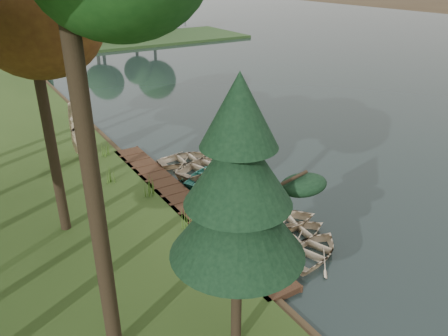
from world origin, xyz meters
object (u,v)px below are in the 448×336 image
rowboat_2 (281,220)px  pine_tree (238,188)px  stored_rowboat (80,151)px  rowboat_0 (314,249)px  rowboat_1 (295,232)px  boardwalk (183,204)px

rowboat_2 → pine_tree: 9.08m
stored_rowboat → rowboat_0: bearing=-145.2°
rowboat_1 → stored_rowboat: (-5.61, 13.42, 0.28)m
rowboat_0 → pine_tree: size_ratio=0.37×
boardwalk → rowboat_2: bearing=-54.8°
pine_tree → rowboat_2: bearing=40.2°
boardwalk → rowboat_2: 5.02m
rowboat_2 → pine_tree: size_ratio=0.41×
boardwalk → rowboat_1: size_ratio=5.05×
rowboat_1 → stored_rowboat: size_ratio=0.92×
pine_tree → rowboat_1: bearing=33.4°
stored_rowboat → pine_tree: pine_tree is taller
rowboat_1 → pine_tree: (-5.55, -3.67, 5.35)m
boardwalk → pine_tree: (-2.72, -8.85, 5.58)m
boardwalk → stored_rowboat: 8.71m
rowboat_1 → pine_tree: size_ratio=0.37×
rowboat_1 → stored_rowboat: bearing=26.6°
boardwalk → rowboat_0: bearing=-68.1°
boardwalk → rowboat_2: size_ratio=4.58×
rowboat_1 → stored_rowboat: stored_rowboat is taller
rowboat_1 → rowboat_2: 1.09m
rowboat_0 → rowboat_2: size_ratio=0.90×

